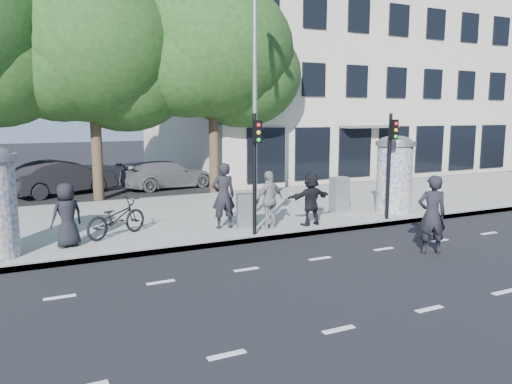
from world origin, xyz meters
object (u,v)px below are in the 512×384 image
cabinet_right (339,195)px  ped_f (311,199)px  ped_b (223,196)px  traffic_pole_near (255,161)px  ped_a (67,215)px  man_road (432,215)px  ad_column_right (394,172)px  traffic_pole_far (391,155)px  bicycle (116,218)px  car_mid (62,178)px  ped_e (270,200)px  cabinet_left (245,211)px  street_lamp (256,76)px  car_right (168,175)px

cabinet_right → ped_f: bearing=-146.9°
ped_b → cabinet_right: ped_b is taller
traffic_pole_near → ped_a: 5.14m
man_road → cabinet_right: bearing=-73.4°
ad_column_right → ped_b: size_ratio=1.35×
cabinet_right → ad_column_right: bearing=-24.6°
traffic_pole_far → bicycle: size_ratio=1.71×
ad_column_right → man_road: size_ratio=1.31×
man_road → car_mid: size_ratio=0.43×
ped_a → ped_e: ped_e is taller
traffic_pole_far → cabinet_left: (-4.69, 0.92, -1.56)m
ped_e → cabinet_right: 3.58m
traffic_pole_near → traffic_pole_far: bearing=0.0°
traffic_pole_far → ped_b: traffic_pole_far is taller
traffic_pole_far → street_lamp: bearing=140.1°
ped_a → bicycle: size_ratio=0.83×
man_road → car_right: size_ratio=0.44×
ad_column_right → cabinet_left: size_ratio=2.56×
man_road → ped_b: bearing=-23.9°
traffic_pole_far → car_mid: 14.25m
ped_e → bicycle: 4.40m
ped_e → car_right: (-0.08, 10.38, -0.35)m
street_lamp → ad_column_right: bearing=-23.7°
ped_a → ped_f: size_ratio=1.02×
traffic_pole_near → cabinet_right: traffic_pole_near is taller
ped_b → man_road: bearing=137.6°
ad_column_right → ped_a: 10.71m
cabinet_right → ped_a: bearing=-175.3°
ped_a → ped_b: 4.41m
man_road → cabinet_left: (-3.29, 4.14, -0.34)m
cabinet_left → traffic_pole_near: bearing=-80.8°
traffic_pole_near → man_road: (3.40, -3.22, -1.22)m
traffic_pole_near → ped_f: (2.08, 0.39, -1.27)m
man_road → ped_f: bearing=-45.5°
ped_b → ped_f: bearing=169.3°
cabinet_right → bicycle: bearing=-178.8°
bicycle → car_mid: car_mid is taller
ped_f → man_road: bearing=106.4°
ped_e → car_mid: (-4.83, 10.52, -0.25)m
traffic_pole_near → ped_a: (-4.89, 0.94, -1.25)m
traffic_pole_near → ped_b: 1.67m
traffic_pole_near → bicycle: (-3.56, 1.52, -1.56)m
street_lamp → cabinet_right: 4.97m
street_lamp → cabinet_right: bearing=-23.3°
ped_b → ped_e: size_ratio=1.13×
traffic_pole_near → ped_b: bearing=112.9°
ped_a → cabinet_left: 5.01m
ad_column_right → cabinet_left: (-5.69, 0.01, -0.87)m
street_lamp → man_road: street_lamp is taller
street_lamp → ped_e: bearing=-106.4°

